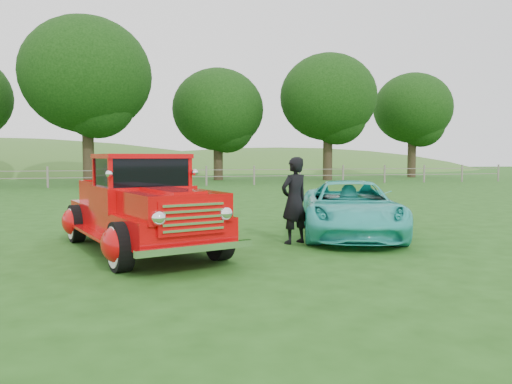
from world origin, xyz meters
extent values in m
plane|color=#1F4A13|center=(0.00, 0.00, 0.00)|extent=(140.00, 140.00, 0.00)
ellipsoid|color=#3F6A27|center=(20.00, 62.00, -3.85)|extent=(72.00, 52.00, 14.00)
cube|color=gray|center=(0.00, 22.00, 0.55)|extent=(48.00, 0.04, 0.04)
cube|color=gray|center=(0.00, 22.00, 0.95)|extent=(48.00, 0.04, 0.04)
cylinder|color=black|center=(-4.00, 25.00, 2.42)|extent=(0.70, 0.70, 4.84)
ellipsoid|color=black|center=(-4.00, 25.00, 6.82)|extent=(8.00, 8.00, 7.20)
cylinder|color=black|center=(5.00, 29.00, 1.87)|extent=(0.70, 0.70, 3.74)
ellipsoid|color=black|center=(5.00, 29.00, 5.27)|extent=(6.80, 6.80, 6.12)
cylinder|color=black|center=(13.00, 27.00, 2.20)|extent=(0.70, 0.70, 4.40)
ellipsoid|color=black|center=(13.00, 27.00, 6.20)|extent=(7.20, 7.20, 6.48)
cylinder|color=black|center=(22.00, 30.00, 2.09)|extent=(0.70, 0.70, 4.18)
ellipsoid|color=black|center=(22.00, 30.00, 5.89)|extent=(6.60, 6.60, 5.94)
cylinder|color=black|center=(-1.81, -0.38, 0.38)|extent=(0.45, 0.80, 0.76)
cylinder|color=black|center=(-0.22, 0.10, 0.38)|extent=(0.45, 0.80, 0.76)
cylinder|color=black|center=(-2.71, 2.59, 0.38)|extent=(0.45, 0.80, 0.76)
cylinder|color=black|center=(-1.12, 3.07, 0.38)|extent=(0.45, 0.80, 0.76)
cube|color=#C00608|center=(-1.47, 1.35, 0.58)|extent=(2.82, 4.86, 0.44)
ellipsoid|color=#C00608|center=(-1.88, -0.40, 0.42)|extent=(0.61, 0.84, 0.54)
ellipsoid|color=#C00608|center=(-0.16, 0.12, 0.42)|extent=(0.61, 0.84, 0.54)
ellipsoid|color=#C00608|center=(-2.78, 2.57, 0.42)|extent=(0.61, 0.84, 0.54)
ellipsoid|color=#C00608|center=(-1.05, 3.09, 0.42)|extent=(0.61, 0.84, 0.54)
cube|color=#C00608|center=(-1.02, -0.14, 0.97)|extent=(1.74, 1.92, 0.42)
cube|color=#C00608|center=(-1.44, 1.25, 0.99)|extent=(1.92, 1.75, 0.44)
cube|color=black|center=(-1.44, 1.25, 1.46)|extent=(1.71, 1.49, 0.50)
cube|color=#C00608|center=(-1.44, 1.25, 1.74)|extent=(1.81, 1.61, 0.08)
cube|color=#C00608|center=(-1.86, 2.64, 0.95)|extent=(1.69, 2.21, 0.45)
cube|color=white|center=(-0.79, -0.91, 0.85)|extent=(1.05, 0.40, 0.50)
cube|color=white|center=(-0.76, -1.01, 0.42)|extent=(1.76, 0.62, 0.10)
cube|color=white|center=(-2.16, 3.66, 0.42)|extent=(1.67, 0.59, 0.10)
imported|color=#30C1B6|center=(3.02, 1.91, 0.60)|extent=(3.31, 4.75, 1.20)
imported|color=black|center=(1.52, 1.31, 0.86)|extent=(0.74, 0.62, 1.73)
camera|label=1|loc=(-1.71, -8.05, 1.72)|focal=35.00mm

